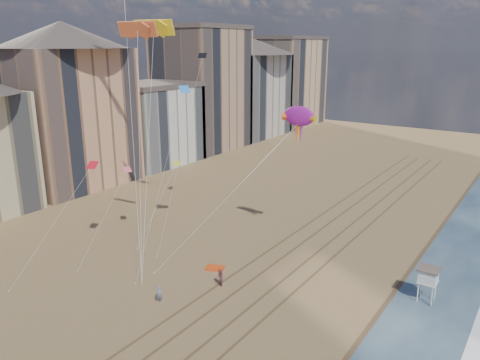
# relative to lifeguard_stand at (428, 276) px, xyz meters

# --- Properties ---
(wet_sand) EXTENTS (260.00, 260.00, 0.00)m
(wet_sand) POSITION_rel_lifeguard_stand_xyz_m (1.16, 12.31, -2.77)
(wet_sand) COLOR #42301E
(wet_sand) RESTS_ON ground
(tracks) EXTENTS (7.68, 120.00, 0.01)m
(tracks) POSITION_rel_lifeguard_stand_xyz_m (-15.29, 2.31, -2.76)
(tracks) COLOR brown
(tracks) RESTS_ON ground
(buildings) EXTENTS (34.72, 131.35, 29.00)m
(buildings) POSITION_rel_lifeguard_stand_xyz_m (-63.57, 37.89, 10.78)
(buildings) COLOR #C6B284
(buildings) RESTS_ON ground
(lifeguard_stand) EXTENTS (1.99, 1.99, 3.59)m
(lifeguard_stand) POSITION_rel_lifeguard_stand_xyz_m (0.00, 0.00, 0.00)
(lifeguard_stand) COLOR silver
(lifeguard_stand) RESTS_ON ground
(grounded_kite) EXTENTS (2.40, 1.98, 0.23)m
(grounded_kite) POSITION_rel_lifeguard_stand_xyz_m (-21.56, -6.38, -2.65)
(grounded_kite) COLOR #DD4112
(grounded_kite) RESTS_ON ground
(show_kite) EXTENTS (6.96, 8.01, 23.79)m
(show_kite) POSITION_rel_lifeguard_stand_xyz_m (-16.84, 3.93, 13.80)
(show_kite) COLOR #921689
(show_kite) RESTS_ON ground
(kite_flyer_a) EXTENTS (0.75, 0.73, 1.74)m
(kite_flyer_a) POSITION_rel_lifeguard_stand_xyz_m (-21.72, -15.22, -1.90)
(kite_flyer_a) COLOR slate
(kite_flyer_a) RESTS_ON ground
(kite_flyer_b) EXTENTS (1.19, 1.16, 1.93)m
(kite_flyer_b) POSITION_rel_lifeguard_stand_xyz_m (-18.71, -9.20, -1.80)
(kite_flyer_b) COLOR brown
(kite_flyer_b) RESTS_ON ground
(small_kites) EXTENTS (10.33, 15.08, 14.83)m
(small_kites) POSITION_rel_lifeguard_stand_xyz_m (-31.87, -4.17, 12.67)
(small_kites) COLOR red
(small_kites) RESTS_ON ground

